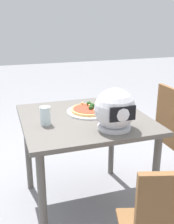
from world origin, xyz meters
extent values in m
plane|color=gray|center=(0.00, 0.00, 0.00)|extent=(14.00, 14.00, 0.00)
cube|color=#5B5651|center=(0.00, 0.00, 0.73)|extent=(0.88, 0.86, 0.03)
cylinder|color=#5B5651|center=(-0.38, -0.37, 0.36)|extent=(0.05, 0.05, 0.72)
cylinder|color=#5B5651|center=(0.38, -0.37, 0.36)|extent=(0.05, 0.05, 0.72)
cylinder|color=#5B5651|center=(-0.38, 0.37, 0.36)|extent=(0.05, 0.05, 0.72)
cylinder|color=#5B5651|center=(0.38, 0.37, 0.36)|extent=(0.05, 0.05, 0.72)
cylinder|color=white|center=(-0.07, -0.08, 0.75)|extent=(0.34, 0.34, 0.01)
cylinder|color=tan|center=(-0.07, -0.08, 0.77)|extent=(0.28, 0.28, 0.02)
cylinder|color=red|center=(-0.07, -0.08, 0.78)|extent=(0.24, 0.24, 0.00)
sphere|color=#234C1E|center=(-0.08, -0.15, 0.79)|extent=(0.04, 0.04, 0.04)
sphere|color=#234C1E|center=(-0.07, -0.06, 0.79)|extent=(0.03, 0.03, 0.03)
sphere|color=#234C1E|center=(-0.09, -0.09, 0.79)|extent=(0.04, 0.04, 0.04)
cylinder|color=#E0D172|center=(-0.08, 0.00, 0.78)|extent=(0.02, 0.02, 0.01)
cylinder|color=#E0D172|center=(-0.08, -0.11, 0.79)|extent=(0.03, 0.03, 0.02)
cylinder|color=#E0D172|center=(-0.09, -0.16, 0.79)|extent=(0.03, 0.03, 0.02)
cylinder|color=#E0D172|center=(-0.04, -0.18, 0.79)|extent=(0.02, 0.02, 0.02)
sphere|color=silver|center=(-0.12, 0.26, 0.88)|extent=(0.26, 0.26, 0.26)
cylinder|color=silver|center=(-0.12, 0.26, 0.76)|extent=(0.21, 0.21, 0.02)
cube|color=black|center=(-0.12, 0.37, 0.88)|extent=(0.16, 0.02, 0.09)
cylinder|color=silver|center=(0.28, 0.06, 0.81)|extent=(0.07, 0.07, 0.12)
cube|color=brown|center=(-0.70, 0.03, 0.68)|extent=(0.03, 0.38, 0.45)
cylinder|color=brown|center=(-0.72, -0.14, 0.21)|extent=(0.04, 0.04, 0.43)
camera|label=1|loc=(0.55, 1.75, 1.42)|focal=44.17mm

